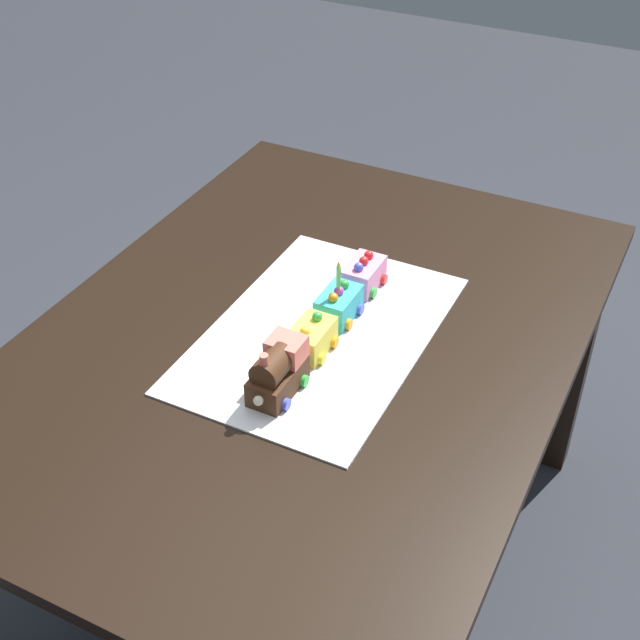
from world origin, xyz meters
TOP-DOWN VIEW (x-y plane):
  - ground_plane at (0.00, 0.00)m, footprint 8.00×8.00m
  - dining_table at (0.00, 0.00)m, footprint 1.40×1.00m
  - cake_board at (0.01, -0.03)m, footprint 0.60×0.40m
  - cake_locomotive at (-0.17, -0.04)m, footprint 0.14×0.08m
  - cake_car_flatbed_lemon at (-0.04, -0.04)m, footprint 0.10×0.08m
  - cake_car_gondola_turquoise at (0.07, -0.04)m, footprint 0.10×0.08m
  - cake_car_caboose_bubblegum at (0.19, -0.04)m, footprint 0.10×0.08m
  - birthday_candle at (0.07, -0.04)m, footprint 0.01×0.01m

SIDE VIEW (x-z plane):
  - ground_plane at x=0.00m, z-range 0.00..0.00m
  - dining_table at x=0.00m, z-range 0.26..1.00m
  - cake_board at x=0.01m, z-range 0.74..0.74m
  - cake_car_flatbed_lemon at x=-0.04m, z-range 0.74..0.81m
  - cake_car_gondola_turquoise at x=0.07m, z-range 0.74..0.81m
  - cake_car_caboose_bubblegum at x=0.19m, z-range 0.74..0.81m
  - cake_locomotive at x=-0.17m, z-range 0.73..0.85m
  - birthday_candle at x=0.07m, z-range 0.81..0.88m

